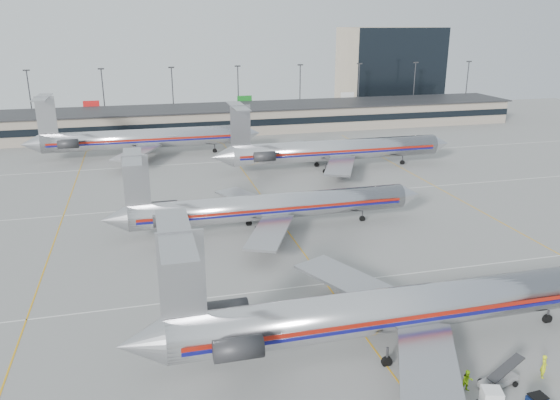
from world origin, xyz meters
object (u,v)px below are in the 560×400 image
object	(u,v)px
jet_second_row	(266,207)
belt_loader	(499,379)
jet_foreground	(399,308)
uld_container	(491,400)

from	to	relation	value
jet_second_row	belt_loader	world-z (taller)	jet_second_row
belt_loader	jet_foreground	bearing A→B (deg)	110.22
jet_second_row	belt_loader	distance (m)	38.30
jet_foreground	jet_second_row	world-z (taller)	jet_foreground
jet_foreground	uld_container	size ratio (longest dim) A/B	24.34
jet_second_row	uld_container	xyz separation A→B (m)	(7.72, -39.18, -2.45)
jet_foreground	uld_container	distance (m)	10.16
jet_foreground	jet_second_row	bearing A→B (deg)	99.16
jet_second_row	uld_container	bearing A→B (deg)	-78.85
uld_container	jet_foreground	bearing A→B (deg)	125.05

